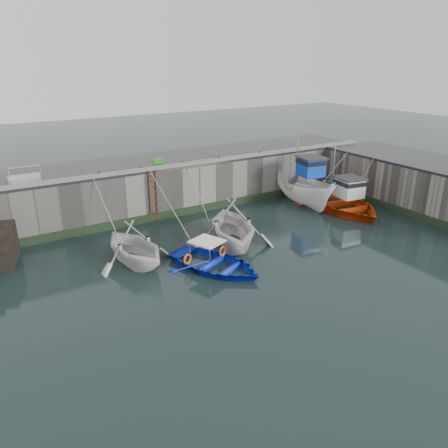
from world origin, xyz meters
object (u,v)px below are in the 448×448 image
boat_near_white (135,263)px  bollard_c (183,163)px  ladder (153,197)px  boat_far_white (305,189)px  boat_far_orange (342,203)px  bollard_d (219,159)px  boat_near_blue (215,269)px  bollard_e (259,153)px  bollard_a (99,174)px  boat_near_blacktrim (232,244)px  bollard_b (142,169)px  fish_crate (158,161)px

boat_near_white → bollard_c: bollard_c is taller
ladder → boat_far_white: size_ratio=0.48×
boat_far_orange → bollard_d: boat_far_orange is taller
boat_near_blue → boat_far_white: bearing=5.3°
bollard_e → bollard_a: bearing=180.0°
boat_near_blacktrim → bollard_a: size_ratio=19.05×
bollard_b → bollard_d: (5.30, 0.00, 0.00)m
fish_crate → boat_near_white: bearing=-111.4°
fish_crate → bollard_c: size_ratio=2.15×
boat_far_white → bollard_e: bearing=141.9°
boat_far_orange → bollard_a: size_ratio=25.92×
boat_far_orange → bollard_e: bearing=135.5°
boat_near_white → ladder: bearing=49.0°
ladder → boat_near_blacktrim: bearing=-68.2°
boat_near_blacktrim → fish_crate: size_ratio=8.85×
bollard_b → bollard_e: (8.50, 0.00, 0.00)m
boat_near_blacktrim → bollard_b: bearing=135.3°
boat_near_white → bollard_d: (7.88, 5.21, 3.30)m
boat_far_orange → bollard_c: size_ratio=25.92×
boat_near_blue → boat_near_blacktrim: bearing=19.9°
ladder → boat_far_white: boat_far_white is taller
bollard_b → boat_near_blue: bearing=-86.5°
boat_near_blacktrim → fish_crate: fish_crate is taller
bollard_a → bollard_e: 11.00m
boat_near_blue → boat_far_orange: bearing=-7.1°
ladder → boat_near_white: 5.98m
bollard_b → bollard_e: 8.50m
boat_near_white → bollard_b: size_ratio=16.54×
ladder → bollard_c: 2.81m
ladder → bollard_a: (-3.00, 0.34, 1.71)m
ladder → boat_near_blacktrim: (2.18, -5.45, -1.59)m
boat_far_orange → bollard_c: 10.76m
bollard_d → boat_far_orange: bearing=-34.6°
bollard_a → boat_far_white: bearing=-10.4°
boat_near_blue → bollard_b: size_ratio=17.37×
bollard_a → bollard_e: (11.00, 0.00, 0.00)m
fish_crate → bollard_a: fish_crate is taller
bollard_c → bollard_d: (2.60, 0.00, 0.00)m
bollard_a → bollard_e: same height
boat_far_white → fish_crate: bearing=167.6°
boat_far_white → bollard_d: (-5.35, 2.41, 2.26)m
boat_near_blacktrim → boat_far_orange: boat_far_orange is taller
boat_far_orange → bollard_d: size_ratio=25.92×
bollard_a → bollard_c: same height
bollard_a → bollard_b: 2.50m
boat_near_blacktrim → fish_crate: (-1.06, 7.11, 3.31)m
boat_near_white → bollard_c: (5.28, 5.21, 3.30)m
fish_crate → bollard_a: (-4.11, -1.33, -0.01)m
boat_far_orange → bollard_b: size_ratio=25.92×
ladder → bollard_e: bearing=2.4°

